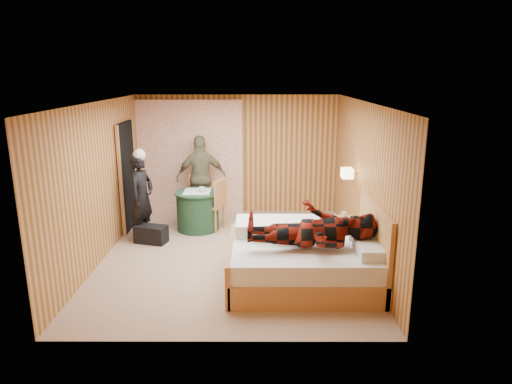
{
  "coord_description": "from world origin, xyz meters",
  "views": [
    {
      "loc": [
        0.4,
        -7.04,
        2.94
      ],
      "look_at": [
        0.39,
        0.15,
        1.05
      ],
      "focal_mm": 32.0,
      "sensor_mm": 36.0,
      "label": 1
    }
  ],
  "objects_px": {
    "man_at_table": "(201,178)",
    "wall_lamp": "(347,173)",
    "chair_far": "(200,193)",
    "chair_near": "(215,201)",
    "woman_standing": "(142,197)",
    "bed": "(307,259)",
    "nightstand": "(344,234)",
    "man_on_bed": "(312,219)",
    "duffel_bag": "(151,234)",
    "round_table": "(198,210)"
  },
  "relations": [
    {
      "from": "chair_near",
      "to": "woman_standing",
      "type": "distance_m",
      "value": 1.36
    },
    {
      "from": "man_at_table",
      "to": "man_on_bed",
      "type": "bearing_deg",
      "value": 109.19
    },
    {
      "from": "wall_lamp",
      "to": "chair_near",
      "type": "distance_m",
      "value": 2.57
    },
    {
      "from": "bed",
      "to": "man_on_bed",
      "type": "bearing_deg",
      "value": -82.22
    },
    {
      "from": "round_table",
      "to": "woman_standing",
      "type": "relative_size",
      "value": 0.54
    },
    {
      "from": "chair_near",
      "to": "man_on_bed",
      "type": "xyz_separation_m",
      "value": [
        1.55,
        -2.47,
        0.44
      ]
    },
    {
      "from": "man_at_table",
      "to": "wall_lamp",
      "type": "bearing_deg",
      "value": 138.1
    },
    {
      "from": "duffel_bag",
      "to": "man_at_table",
      "type": "height_order",
      "value": "man_at_table"
    },
    {
      "from": "nightstand",
      "to": "man_at_table",
      "type": "xyz_separation_m",
      "value": [
        -2.61,
        1.77,
        0.58
      ]
    },
    {
      "from": "bed",
      "to": "chair_near",
      "type": "bearing_deg",
      "value": 124.16
    },
    {
      "from": "wall_lamp",
      "to": "nightstand",
      "type": "distance_m",
      "value": 1.04
    },
    {
      "from": "bed",
      "to": "man_on_bed",
      "type": "height_order",
      "value": "man_on_bed"
    },
    {
      "from": "nightstand",
      "to": "woman_standing",
      "type": "height_order",
      "value": "woman_standing"
    },
    {
      "from": "nightstand",
      "to": "chair_far",
      "type": "height_order",
      "value": "chair_far"
    },
    {
      "from": "man_at_table",
      "to": "man_on_bed",
      "type": "relative_size",
      "value": 0.97
    },
    {
      "from": "woman_standing",
      "to": "chair_far",
      "type": "bearing_deg",
      "value": -17.71
    },
    {
      "from": "duffel_bag",
      "to": "woman_standing",
      "type": "bearing_deg",
      "value": 146.05
    },
    {
      "from": "chair_near",
      "to": "bed",
      "type": "bearing_deg",
      "value": 55.28
    },
    {
      "from": "duffel_bag",
      "to": "man_at_table",
      "type": "xyz_separation_m",
      "value": [
        0.75,
        1.43,
        0.71
      ]
    },
    {
      "from": "chair_near",
      "to": "man_at_table",
      "type": "xyz_separation_m",
      "value": [
        -0.33,
        0.74,
        0.28
      ]
    },
    {
      "from": "chair_far",
      "to": "man_on_bed",
      "type": "bearing_deg",
      "value": -78.16
    },
    {
      "from": "chair_near",
      "to": "man_at_table",
      "type": "height_order",
      "value": "man_at_table"
    },
    {
      "from": "nightstand",
      "to": "man_at_table",
      "type": "relative_size",
      "value": 0.33
    },
    {
      "from": "chair_near",
      "to": "duffel_bag",
      "type": "distance_m",
      "value": 1.35
    },
    {
      "from": "bed",
      "to": "man_at_table",
      "type": "distance_m",
      "value": 3.54
    },
    {
      "from": "man_on_bed",
      "to": "bed",
      "type": "bearing_deg",
      "value": 97.78
    },
    {
      "from": "chair_near",
      "to": "duffel_bag",
      "type": "height_order",
      "value": "chair_near"
    },
    {
      "from": "nightstand",
      "to": "chair_far",
      "type": "bearing_deg",
      "value": 146.73
    },
    {
      "from": "chair_far",
      "to": "chair_near",
      "type": "distance_m",
      "value": 0.78
    },
    {
      "from": "bed",
      "to": "chair_near",
      "type": "distance_m",
      "value": 2.71
    },
    {
      "from": "round_table",
      "to": "man_at_table",
      "type": "relative_size",
      "value": 0.5
    },
    {
      "from": "man_at_table",
      "to": "man_on_bed",
      "type": "xyz_separation_m",
      "value": [
        1.88,
        -3.21,
        0.15
      ]
    },
    {
      "from": "bed",
      "to": "chair_far",
      "type": "bearing_deg",
      "value": 122.62
    },
    {
      "from": "bed",
      "to": "woman_standing",
      "type": "distance_m",
      "value": 3.31
    },
    {
      "from": "round_table",
      "to": "chair_far",
      "type": "bearing_deg",
      "value": 92.3
    },
    {
      "from": "wall_lamp",
      "to": "bed",
      "type": "height_order",
      "value": "wall_lamp"
    },
    {
      "from": "wall_lamp",
      "to": "duffel_bag",
      "type": "distance_m",
      "value": 3.59
    },
    {
      "from": "chair_near",
      "to": "round_table",
      "type": "bearing_deg",
      "value": -72.74
    },
    {
      "from": "wall_lamp",
      "to": "man_at_table",
      "type": "height_order",
      "value": "man_at_table"
    },
    {
      "from": "duffel_bag",
      "to": "nightstand",
      "type": "bearing_deg",
      "value": 10.21
    },
    {
      "from": "bed",
      "to": "nightstand",
      "type": "height_order",
      "value": "bed"
    },
    {
      "from": "wall_lamp",
      "to": "man_at_table",
      "type": "relative_size",
      "value": 0.15
    },
    {
      "from": "chair_far",
      "to": "chair_near",
      "type": "height_order",
      "value": "chair_near"
    },
    {
      "from": "round_table",
      "to": "duffel_bag",
      "type": "relative_size",
      "value": 1.55
    },
    {
      "from": "chair_far",
      "to": "woman_standing",
      "type": "relative_size",
      "value": 0.59
    },
    {
      "from": "woman_standing",
      "to": "man_at_table",
      "type": "xyz_separation_m",
      "value": [
        0.92,
        1.22,
        0.08
      ]
    },
    {
      "from": "round_table",
      "to": "bed",
      "type": "bearing_deg",
      "value": -50.68
    },
    {
      "from": "bed",
      "to": "woman_standing",
      "type": "relative_size",
      "value": 1.38
    },
    {
      "from": "chair_far",
      "to": "woman_standing",
      "type": "distance_m",
      "value": 1.5
    },
    {
      "from": "wall_lamp",
      "to": "round_table",
      "type": "bearing_deg",
      "value": 162.07
    }
  ]
}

